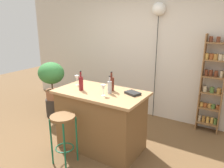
# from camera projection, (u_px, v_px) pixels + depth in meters

# --- Properties ---
(ground) EXTENTS (12.00, 12.00, 0.00)m
(ground) POSITION_uv_depth(u_px,v_px,m) (90.00, 156.00, 3.33)
(ground) COLOR brown
(back_wall) EXTENTS (6.40, 0.10, 2.80)m
(back_wall) POSITION_uv_depth(u_px,v_px,m) (146.00, 49.00, 4.53)
(back_wall) COLOR beige
(back_wall) RESTS_ON ground
(kitchen_counter) EXTENTS (1.38, 0.78, 0.95)m
(kitchen_counter) POSITION_uv_depth(u_px,v_px,m) (101.00, 120.00, 3.44)
(kitchen_counter) COLOR brown
(kitchen_counter) RESTS_ON ground
(bar_stool) EXTENTS (0.34, 0.34, 0.73)m
(bar_stool) POSITION_uv_depth(u_px,v_px,m) (63.00, 128.00, 3.03)
(bar_stool) COLOR #196642
(bar_stool) RESTS_ON ground
(spice_shelf) EXTENTS (0.38, 0.17, 1.77)m
(spice_shelf) POSITION_uv_depth(u_px,v_px,m) (212.00, 84.00, 3.85)
(spice_shelf) COLOR olive
(spice_shelf) RESTS_ON ground
(plant_stool) EXTENTS (0.32, 0.32, 0.38)m
(plant_stool) POSITION_uv_depth(u_px,v_px,m) (54.00, 107.00, 4.67)
(plant_stool) COLOR #2D2823
(plant_stool) RESTS_ON ground
(potted_plant) EXTENTS (0.56, 0.50, 0.79)m
(potted_plant) POSITION_uv_depth(u_px,v_px,m) (51.00, 76.00, 4.48)
(potted_plant) COLOR #935B3D
(potted_plant) RESTS_ON plant_stool
(bottle_vinegar) EXTENTS (0.06, 0.06, 0.27)m
(bottle_vinegar) POSITION_uv_depth(u_px,v_px,m) (110.00, 87.00, 3.18)
(bottle_vinegar) COLOR #B2B2B7
(bottle_vinegar) RESTS_ON kitchen_counter
(bottle_olive_oil) EXTENTS (0.08, 0.08, 0.30)m
(bottle_olive_oil) POSITION_uv_depth(u_px,v_px,m) (111.00, 84.00, 3.31)
(bottle_olive_oil) COLOR #5B2319
(bottle_olive_oil) RESTS_ON kitchen_counter
(bottle_wine_red) EXTENTS (0.07, 0.07, 0.31)m
(bottle_wine_red) POSITION_uv_depth(u_px,v_px,m) (81.00, 83.00, 3.33)
(bottle_wine_red) COLOR maroon
(bottle_wine_red) RESTS_ON kitchen_counter
(wine_glass_left) EXTENTS (0.07, 0.07, 0.16)m
(wine_glass_left) POSITION_uv_depth(u_px,v_px,m) (77.00, 78.00, 3.60)
(wine_glass_left) COLOR silver
(wine_glass_left) RESTS_ON kitchen_counter
(wine_glass_center) EXTENTS (0.07, 0.07, 0.16)m
(wine_glass_center) POSITION_uv_depth(u_px,v_px,m) (103.00, 88.00, 3.09)
(wine_glass_center) COLOR silver
(wine_glass_center) RESTS_ON kitchen_counter
(cookbook) EXTENTS (0.25, 0.21, 0.03)m
(cookbook) POSITION_uv_depth(u_px,v_px,m) (133.00, 93.00, 3.17)
(cookbook) COLOR black
(cookbook) RESTS_ON kitchen_counter
(pendant_globe_light) EXTENTS (0.25, 0.25, 2.31)m
(pendant_globe_light) POSITION_uv_depth(u_px,v_px,m) (159.00, 10.00, 4.08)
(pendant_globe_light) COLOR black
(pendant_globe_light) RESTS_ON ground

